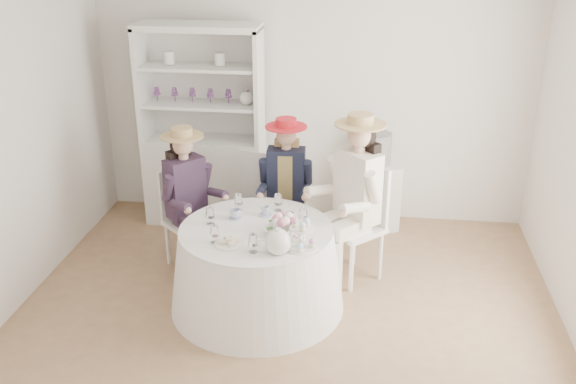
# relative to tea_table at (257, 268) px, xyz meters

# --- Properties ---
(ground) EXTENTS (4.50, 4.50, 0.00)m
(ground) POSITION_rel_tea_table_xyz_m (0.26, -0.08, -0.36)
(ground) COLOR #8B6645
(ground) RESTS_ON ground
(wall_back) EXTENTS (4.50, 0.00, 4.50)m
(wall_back) POSITION_rel_tea_table_xyz_m (0.26, 1.92, 0.99)
(wall_back) COLOR white
(wall_back) RESTS_ON ground
(wall_front) EXTENTS (4.50, 0.00, 4.50)m
(wall_front) POSITION_rel_tea_table_xyz_m (0.26, -2.08, 0.99)
(wall_front) COLOR white
(wall_front) RESTS_ON ground
(wall_left) EXTENTS (0.00, 4.50, 4.50)m
(wall_left) POSITION_rel_tea_table_xyz_m (-1.99, -0.08, 0.99)
(wall_left) COLOR white
(wall_left) RESTS_ON ground
(tea_table) EXTENTS (1.45, 1.45, 0.72)m
(tea_table) POSITION_rel_tea_table_xyz_m (0.00, 0.00, 0.00)
(tea_table) COLOR white
(tea_table) RESTS_ON ground
(hutch) EXTENTS (1.32, 0.69, 2.09)m
(hutch) POSITION_rel_tea_table_xyz_m (-0.83, 1.60, 0.38)
(hutch) COLOR silver
(hutch) RESTS_ON ground
(side_table) EXTENTS (0.58, 0.58, 0.70)m
(side_table) POSITION_rel_tea_table_xyz_m (0.93, 1.67, -0.00)
(side_table) COLOR silver
(side_table) RESTS_ON ground
(hatbox) EXTENTS (0.34, 0.34, 0.32)m
(hatbox) POSITION_rel_tea_table_xyz_m (0.93, 1.67, 0.51)
(hatbox) COLOR black
(hatbox) RESTS_ON side_table
(guest_left) EXTENTS (0.58, 0.56, 1.35)m
(guest_left) POSITION_rel_tea_table_xyz_m (-0.74, 0.60, 0.40)
(guest_left) COLOR silver
(guest_left) RESTS_ON ground
(guest_mid) EXTENTS (0.49, 0.51, 1.36)m
(guest_mid) POSITION_rel_tea_table_xyz_m (0.11, 0.95, 0.41)
(guest_mid) COLOR silver
(guest_mid) RESTS_ON ground
(guest_right) EXTENTS (0.65, 0.65, 1.54)m
(guest_right) POSITION_rel_tea_table_xyz_m (0.77, 0.56, 0.51)
(guest_right) COLOR silver
(guest_right) RESTS_ON ground
(spare_chair) EXTENTS (0.54, 0.54, 1.00)m
(spare_chair) POSITION_rel_tea_table_xyz_m (-0.13, 1.13, 0.18)
(spare_chair) COLOR silver
(spare_chair) RESTS_ON ground
(teacup_a) EXTENTS (0.11, 0.11, 0.07)m
(teacup_a) POSITION_rel_tea_table_xyz_m (-0.20, 0.16, 0.40)
(teacup_a) COLOR white
(teacup_a) RESTS_ON tea_table
(teacup_b) EXTENTS (0.09, 0.09, 0.07)m
(teacup_b) POSITION_rel_tea_table_xyz_m (0.03, 0.25, 0.40)
(teacup_b) COLOR white
(teacup_b) RESTS_ON tea_table
(teacup_c) EXTENTS (0.11, 0.11, 0.07)m
(teacup_c) POSITION_rel_tea_table_xyz_m (0.25, 0.17, 0.40)
(teacup_c) COLOR white
(teacup_c) RESTS_ON tea_table
(flower_bowl) EXTENTS (0.25, 0.25, 0.05)m
(flower_bowl) POSITION_rel_tea_table_xyz_m (0.19, -0.08, 0.39)
(flower_bowl) COLOR white
(flower_bowl) RESTS_ON tea_table
(flower_arrangement) EXTENTS (0.20, 0.20, 0.07)m
(flower_arrangement) POSITION_rel_tea_table_xyz_m (0.22, -0.02, 0.46)
(flower_arrangement) COLOR #DE6F89
(flower_arrangement) RESTS_ON tea_table
(table_teapot) EXTENTS (0.28, 0.20, 0.21)m
(table_teapot) POSITION_rel_tea_table_xyz_m (0.24, -0.37, 0.45)
(table_teapot) COLOR white
(table_teapot) RESTS_ON tea_table
(sandwich_plate) EXTENTS (0.23, 0.23, 0.05)m
(sandwich_plate) POSITION_rel_tea_table_xyz_m (-0.16, -0.29, 0.38)
(sandwich_plate) COLOR white
(sandwich_plate) RESTS_ON tea_table
(cupcake_stand) EXTENTS (0.24, 0.24, 0.23)m
(cupcake_stand) POSITION_rel_tea_table_xyz_m (0.40, -0.27, 0.45)
(cupcake_stand) COLOR white
(cupcake_stand) RESTS_ON tea_table
(stemware_set) EXTENTS (0.83, 0.84, 0.15)m
(stemware_set) POSITION_rel_tea_table_xyz_m (-0.00, 0.00, 0.44)
(stemware_set) COLOR white
(stemware_set) RESTS_ON tea_table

